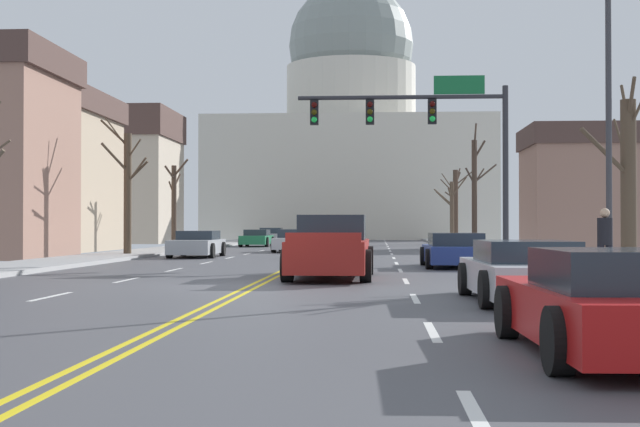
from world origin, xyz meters
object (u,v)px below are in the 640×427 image
signal_gantry (430,127)px  sedan_near_02 (524,272)px  sedan_near_00 (455,251)px  sedan_oncoming_00 (197,244)px  sedan_oncoming_03 (271,236)px  sedan_oncoming_01 (294,241)px  pickup_truck_near_01 (331,250)px  sedan_near_03 (616,305)px  pedestrian_00 (605,240)px  sedan_oncoming_02 (257,238)px  street_lamp_right (593,86)px

signal_gantry → sedan_near_02: size_ratio=1.68×
sedan_near_00 → sedan_near_02: size_ratio=0.95×
signal_gantry → sedan_oncoming_00: (-9.85, 4.80, -4.55)m
signal_gantry → sedan_oncoming_03: (-10.16, 34.40, -4.54)m
sedan_oncoming_01 → sedan_near_00: bearing=-67.7°
pickup_truck_near_01 → sedan_near_02: pickup_truck_near_01 is taller
sedan_oncoming_01 → sedan_oncoming_03: bearing=100.0°
pickup_truck_near_01 → sedan_near_02: 8.08m
sedan_near_00 → sedan_oncoming_01: size_ratio=0.97×
sedan_near_00 → sedan_oncoming_01: (-6.91, 16.85, 0.01)m
sedan_near_03 → pickup_truck_near_01: bearing=105.2°
sedan_near_02 → pickup_truck_near_01: bearing=118.5°
sedan_oncoming_00 → pedestrian_00: (13.01, -17.76, 0.49)m
sedan_oncoming_02 → pickup_truck_near_01: bearing=-79.1°
sedan_oncoming_01 → sedan_oncoming_03: sedan_oncoming_03 is taller
sedan_oncoming_02 → pedestrian_00: pedestrian_00 is taller
sedan_near_00 → sedan_near_03: bearing=-90.2°
sedan_oncoming_01 → sedan_oncoming_03: (-3.81, 21.60, 0.01)m
sedan_oncoming_02 → street_lamp_right: bearing=-70.7°
signal_gantry → sedan_oncoming_02: size_ratio=1.74×
pickup_truck_near_01 → sedan_near_00: bearing=58.3°
sedan_near_03 → street_lamp_right: bearing=77.5°
sedan_near_02 → sedan_near_03: 6.63m
sedan_oncoming_02 → sedan_near_00: bearing=-69.9°
sedan_oncoming_03 → pedestrian_00: pedestrian_00 is taller
signal_gantry → sedan_near_02: 17.89m
pedestrian_00 → sedan_near_02: bearing=-120.2°
sedan_oncoming_01 → sedan_oncoming_03: 21.93m
sedan_oncoming_03 → sedan_near_03: bearing=-79.6°
sedan_near_00 → pickup_truck_near_01: size_ratio=0.79×
sedan_oncoming_02 → pedestrian_00: 39.82m
sedan_near_02 → sedan_near_03: (-0.14, -6.63, 0.00)m
signal_gantry → sedan_oncoming_00: size_ratio=1.72×
sedan_near_03 → sedan_oncoming_01: size_ratio=0.96×
pickup_truck_near_01 → sedan_oncoming_02: bearing=100.9°
sedan_oncoming_00 → sedan_oncoming_01: sedan_oncoming_01 is taller
sedan_near_02 → sedan_near_03: size_ratio=1.07×
signal_gantry → sedan_near_02: bearing=-87.9°
sedan_near_00 → sedan_oncoming_00: sedan_oncoming_00 is taller
sedan_near_00 → sedan_near_02: 13.23m
sedan_oncoming_02 → sedan_oncoming_03: size_ratio=1.05×
sedan_oncoming_03 → sedan_oncoming_02: bearing=-88.7°
sedan_oncoming_02 → sedan_oncoming_00: bearing=-89.7°
sedan_near_02 → sedan_oncoming_01: sedan_oncoming_01 is taller
pedestrian_00 → sedan_near_03: bearing=-103.7°
sedan_near_03 → sedan_oncoming_03: bearing=100.4°
sedan_near_02 → sedan_oncoming_00: size_ratio=1.02×
sedan_oncoming_03 → street_lamp_right: bearing=-74.2°
street_lamp_right → sedan_oncoming_02: 39.47m
sedan_near_03 → pedestrian_00: (2.66, 10.95, 0.51)m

